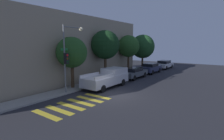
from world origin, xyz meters
TOP-DOWN VIEW (x-y plane):
  - ground_plane at (0.00, 0.00)m, footprint 60.00×60.00m
  - sidewalk at (0.00, 4.07)m, footprint 26.00×1.74m
  - building_row at (0.00, 8.34)m, footprint 26.00×6.00m
  - crosswalk at (-3.33, 0.80)m, footprint 5.16×2.60m
  - traffic_light_pole at (-1.54, 3.37)m, footprint 2.50×0.56m
  - pickup_truck at (2.13, 2.10)m, footprint 5.29×2.05m
  - sedan_near_corner at (7.55, 2.10)m, footprint 4.39×1.75m
  - sedan_middle at (12.69, 2.10)m, footprint 4.30×1.84m
  - sedan_far_end at (18.55, 2.10)m, footprint 4.63×1.86m
  - tree_near_corner at (-0.47, 4.30)m, footprint 2.88×2.88m
  - tree_midblock at (4.59, 4.30)m, footprint 3.34×3.34m
  - tree_far_end at (9.90, 4.30)m, footprint 3.04×3.04m
  - tree_behind_truck at (14.37, 4.30)m, footprint 3.80×3.80m

SIDE VIEW (x-z plane):
  - ground_plane at x=0.00m, z-range 0.00..0.00m
  - crosswalk at x=-3.33m, z-range 0.00..0.00m
  - sidewalk at x=0.00m, z-range 0.00..0.14m
  - sedan_near_corner at x=7.55m, z-range 0.06..1.39m
  - sedan_far_end at x=18.55m, z-range 0.05..1.48m
  - sedan_middle at x=12.69m, z-range 0.05..1.50m
  - pickup_truck at x=2.13m, z-range 0.02..1.79m
  - tree_near_corner at x=-0.47m, z-range 0.99..5.90m
  - building_row at x=0.00m, z-range 0.00..7.33m
  - traffic_light_pole at x=-1.54m, z-range 0.77..6.57m
  - tree_behind_truck at x=14.37m, z-range 0.98..6.74m
  - tree_far_end at x=9.90m, z-range 1.20..6.68m
  - tree_midblock at x=4.59m, z-range 1.22..7.05m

